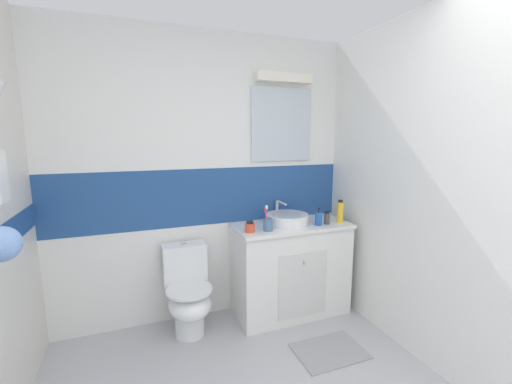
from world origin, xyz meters
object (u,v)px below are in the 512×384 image
toothbrush_cup (268,224)px  lotion_bottle_short (327,218)px  shampoo_bottle_tall (340,212)px  hair_gel_jar (250,227)px  toilet (188,293)px  soap_dispenser (318,219)px  sink_basin (287,219)px

toothbrush_cup → lotion_bottle_short: size_ratio=1.82×
lotion_bottle_short → shampoo_bottle_tall: 0.15m
hair_gel_jar → toilet: bearing=168.1°
soap_dispenser → shampoo_bottle_tall: 0.24m
shampoo_bottle_tall → sink_basin: bearing=167.5°
toothbrush_cup → hair_gel_jar: (-0.15, 0.02, -0.02)m
sink_basin → toilet: (-0.90, -0.00, -0.55)m
toilet → shampoo_bottle_tall: (1.38, -0.11, 0.60)m
sink_basin → shampoo_bottle_tall: shampoo_bottle_tall is taller
hair_gel_jar → shampoo_bottle_tall: bearing=-0.1°
toilet → soap_dispenser: bearing=-6.5°
sink_basin → toothbrush_cup: 0.27m
sink_basin → lotion_bottle_short: bearing=-19.6°
sink_basin → toilet: bearing=-180.0°
toothbrush_cup → shampoo_bottle_tall: bearing=1.5°
soap_dispenser → toothbrush_cup: bearing=179.6°
soap_dispenser → hair_gel_jar: soap_dispenser is taller
lotion_bottle_short → toothbrush_cup: bearing=-179.4°
shampoo_bottle_tall → hair_gel_jar: shampoo_bottle_tall is taller
toothbrush_cup → soap_dispenser: (0.48, -0.00, 0.00)m
toothbrush_cup → shampoo_bottle_tall: (0.72, 0.02, 0.04)m
soap_dispenser → lotion_bottle_short: soap_dispenser is taller
toothbrush_cup → shampoo_bottle_tall: 0.72m
sink_basin → shampoo_bottle_tall: (0.48, -0.11, 0.05)m
toilet → toothbrush_cup: (0.66, -0.13, 0.56)m
sink_basin → toilet: sink_basin is taller
toilet → hair_gel_jar: (0.51, -0.11, 0.54)m
shampoo_bottle_tall → toilet: bearing=175.5°
toothbrush_cup → lotion_bottle_short: 0.58m
toilet → hair_gel_jar: size_ratio=8.03×
lotion_bottle_short → shampoo_bottle_tall: (0.15, 0.01, 0.04)m
toothbrush_cup → lotion_bottle_short: toothbrush_cup is taller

